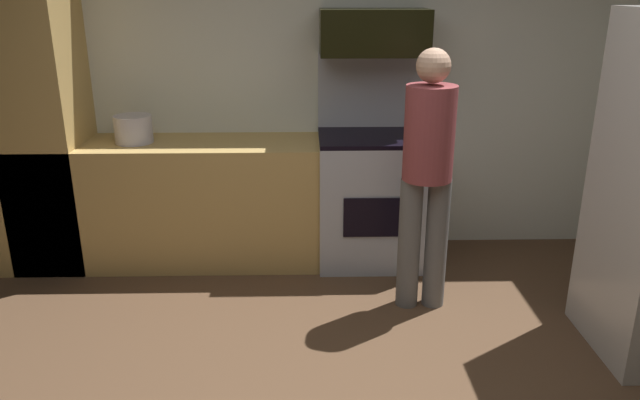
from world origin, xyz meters
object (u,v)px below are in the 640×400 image
object	(u,v)px
microwave	(374,32)
stock_pot	(133,129)
oven_range	(371,193)
person_cook	(427,169)

from	to	relation	value
microwave	stock_pot	size ratio (longest dim) A/B	2.82
oven_range	person_cook	xyz separation A→B (m)	(0.25, -0.73, 0.39)
oven_range	stock_pot	world-z (taller)	oven_range
person_cook	stock_pot	size ratio (longest dim) A/B	6.16
oven_range	person_cook	size ratio (longest dim) A/B	0.92
person_cook	stock_pot	distance (m)	2.07
person_cook	oven_range	bearing A→B (deg)	109.34
microwave	person_cook	xyz separation A→B (m)	(0.25, -0.81, -0.74)
oven_range	microwave	world-z (taller)	microwave
microwave	person_cook	world-z (taller)	microwave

